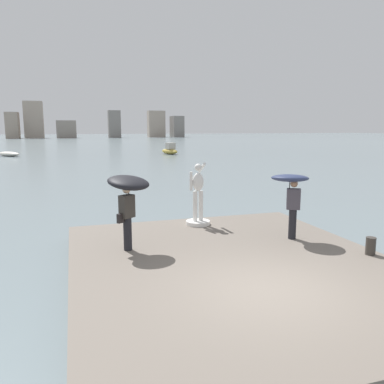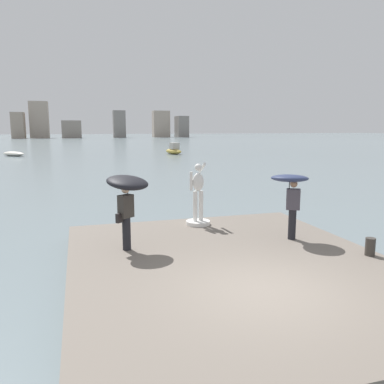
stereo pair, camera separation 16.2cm
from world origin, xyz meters
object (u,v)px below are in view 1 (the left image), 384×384
object	(u,v)px
onlooker_right	(291,187)
boat_near	(9,154)
mooring_bollard	(371,246)
statue_white_figure	(198,201)
onlooker_left	(128,191)
boat_mid	(170,150)

from	to	relation	value
onlooker_right	boat_near	distance (m)	47.43
onlooker_right	boat_near	world-z (taller)	onlooker_right
boat_near	mooring_bollard	bearing A→B (deg)	-72.45
statue_white_figure	onlooker_left	world-z (taller)	statue_white_figure
onlooker_right	boat_mid	world-z (taller)	onlooker_right
statue_white_figure	onlooker_left	xyz separation A→B (m)	(-2.57, -2.00, 0.80)
onlooker_right	boat_near	size ratio (longest dim) A/B	0.50
boat_near	onlooker_right	bearing A→B (deg)	-73.13
boat_near	boat_mid	bearing A→B (deg)	-5.95
mooring_bollard	boat_near	distance (m)	49.60
mooring_bollard	onlooker_left	bearing A→B (deg)	158.47
onlooker_right	boat_mid	distance (m)	43.79
onlooker_right	boat_near	xyz separation A→B (m)	(-13.75, 45.36, -1.62)
onlooker_left	statue_white_figure	bearing A→B (deg)	37.81
onlooker_left	mooring_bollard	world-z (taller)	onlooker_left
onlooker_right	mooring_bollard	bearing A→B (deg)	-58.13
onlooker_right	mooring_bollard	size ratio (longest dim) A/B	4.26
boat_near	onlooker_left	bearing A→B (deg)	-78.52
statue_white_figure	mooring_bollard	world-z (taller)	statue_white_figure
onlooker_left	mooring_bollard	xyz separation A→B (m)	(5.81, -2.29, -1.36)
onlooker_right	statue_white_figure	bearing A→B (deg)	130.81
mooring_bollard	boat_mid	xyz separation A→B (m)	(5.95, 45.11, -0.10)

